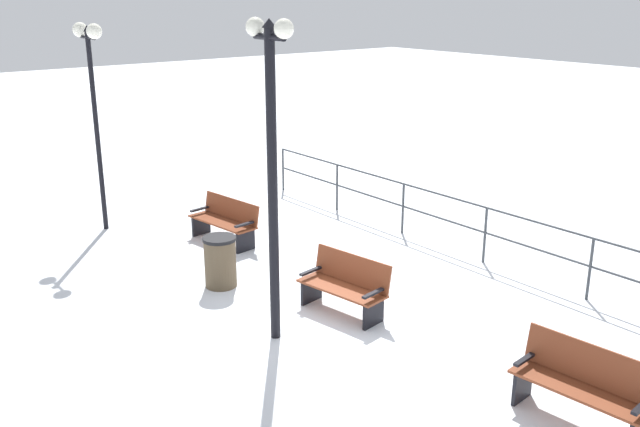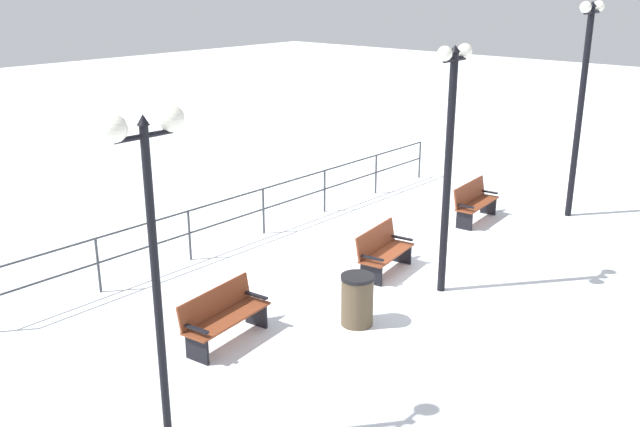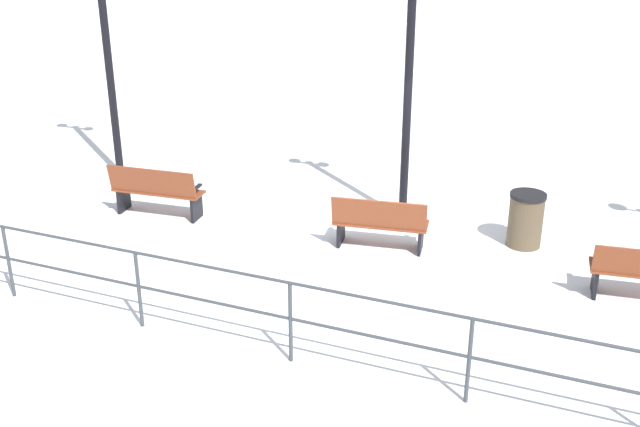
{
  "view_description": "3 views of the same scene",
  "coord_description": "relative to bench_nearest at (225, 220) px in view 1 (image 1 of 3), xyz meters",
  "views": [
    {
      "loc": [
        6.72,
        7.75,
        4.9
      ],
      "look_at": [
        -0.85,
        -1.74,
        1.05
      ],
      "focal_mm": 39.31,
      "sensor_mm": 36.0,
      "label": 1
    },
    {
      "loc": [
        7.73,
        -10.72,
        5.63
      ],
      "look_at": [
        -1.22,
        -0.52,
        1.1
      ],
      "focal_mm": 39.4,
      "sensor_mm": 36.0,
      "label": 2
    },
    {
      "loc": [
        -10.65,
        -3.33,
        5.34
      ],
      "look_at": [
        -2.08,
        0.16,
        1.42
      ],
      "focal_mm": 42.96,
      "sensor_mm": 36.0,
      "label": 3
    }
  ],
  "objects": [
    {
      "name": "bench_third",
      "position": [
        0.01,
        8.07,
        0.04
      ],
      "size": [
        0.66,
        1.67,
        0.95
      ],
      "rotation": [
        0.0,
        0.0,
        0.1
      ],
      "color": "brown",
      "rests_on": "ground"
    },
    {
      "name": "waterfront_railing",
      "position": [
        -3.21,
        4.04,
        0.28
      ],
      "size": [
        0.05,
        13.03,
        1.1
      ],
      "color": "#383D42",
      "rests_on": "ground"
    },
    {
      "name": "trash_bin",
      "position": [
        1.25,
        1.9,
        -0.01
      ],
      "size": [
        0.58,
        0.58,
        0.9
      ],
      "color": "brown",
      "rests_on": "ground"
    },
    {
      "name": "bench_nearest",
      "position": [
        0.0,
        0.0,
        0.0
      ],
      "size": [
        0.76,
        1.71,
        0.88
      ],
      "rotation": [
        0.0,
        0.0,
        0.13
      ],
      "color": "brown",
      "rests_on": "ground"
    },
    {
      "name": "lamppost_near",
      "position": [
        1.6,
        -2.33,
        2.84
      ],
      "size": [
        0.3,
        1.05,
        4.32
      ],
      "color": "black",
      "rests_on": "ground"
    },
    {
      "name": "ground_plane",
      "position": [
        0.21,
        4.04,
        -0.46
      ],
      "size": [
        80.0,
        80.0,
        0.0
      ],
      "primitive_type": "plane",
      "color": "white",
      "rests_on": "ground"
    },
    {
      "name": "bench_second",
      "position": [
        0.23,
        4.03,
        -0.0
      ],
      "size": [
        0.8,
        1.57,
        0.92
      ],
      "rotation": [
        0.0,
        0.0,
        0.15
      ],
      "color": "brown",
      "rests_on": "ground"
    },
    {
      "name": "lamppost_middle",
      "position": [
        1.6,
        4.05,
        2.5
      ],
      "size": [
        0.26,
        0.91,
        4.58
      ],
      "color": "black",
      "rests_on": "ground"
    }
  ]
}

